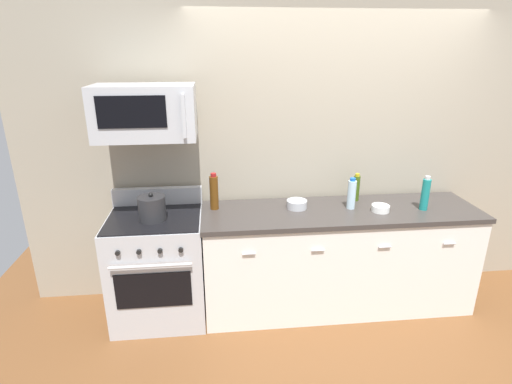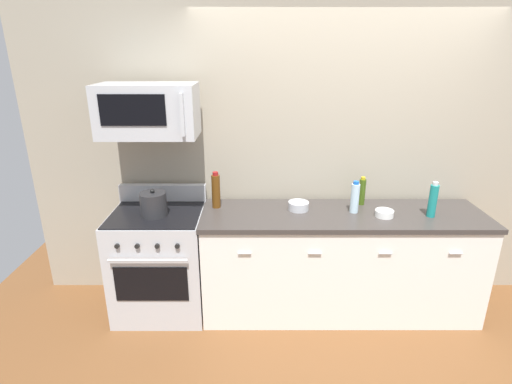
{
  "view_description": "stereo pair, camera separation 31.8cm",
  "coord_description": "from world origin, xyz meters",
  "px_view_note": "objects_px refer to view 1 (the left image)",
  "views": [
    {
      "loc": [
        -1.04,
        -3.02,
        2.2
      ],
      "look_at": [
        -0.72,
        -0.05,
        1.12
      ],
      "focal_mm": 28.14,
      "sensor_mm": 36.0,
      "label": 1
    },
    {
      "loc": [
        -0.72,
        -3.04,
        2.2
      ],
      "look_at": [
        -0.72,
        -0.05,
        1.12
      ],
      "focal_mm": 28.14,
      "sensor_mm": 36.0,
      "label": 2
    }
  ],
  "objects_px": {
    "microwave": "(145,112)",
    "stockpot": "(152,208)",
    "range_oven": "(159,266)",
    "bottle_olive_oil": "(356,188)",
    "bowl_steel_prep": "(297,204)",
    "bottle_wine_amber": "(214,192)",
    "bottle_water_clear": "(352,194)",
    "bottle_sparkling_teal": "(425,194)",
    "bowl_white_ceramic": "(380,208)"
  },
  "relations": [
    {
      "from": "microwave",
      "to": "stockpot",
      "type": "distance_m",
      "value": 0.74
    },
    {
      "from": "range_oven",
      "to": "bottle_olive_oil",
      "type": "bearing_deg",
      "value": 6.51
    },
    {
      "from": "microwave",
      "to": "bottle_olive_oil",
      "type": "relative_size",
      "value": 3.0
    },
    {
      "from": "bowl_steel_prep",
      "to": "bottle_wine_amber",
      "type": "bearing_deg",
      "value": 175.24
    },
    {
      "from": "bottle_wine_amber",
      "to": "stockpot",
      "type": "height_order",
      "value": "bottle_wine_amber"
    },
    {
      "from": "microwave",
      "to": "range_oven",
      "type": "bearing_deg",
      "value": -90.29
    },
    {
      "from": "bottle_olive_oil",
      "to": "bottle_water_clear",
      "type": "distance_m",
      "value": 0.21
    },
    {
      "from": "range_oven",
      "to": "microwave",
      "type": "bearing_deg",
      "value": 89.71
    },
    {
      "from": "bottle_sparkling_teal",
      "to": "bowl_steel_prep",
      "type": "distance_m",
      "value": 1.07
    },
    {
      "from": "microwave",
      "to": "bowl_white_ceramic",
      "type": "relative_size",
      "value": 5.1
    },
    {
      "from": "stockpot",
      "to": "bowl_steel_prep",
      "type": "bearing_deg",
      "value": 6.09
    },
    {
      "from": "bottle_wine_amber",
      "to": "bowl_white_ceramic",
      "type": "relative_size",
      "value": 2.14
    },
    {
      "from": "bottle_sparkling_teal",
      "to": "bottle_water_clear",
      "type": "height_order",
      "value": "bottle_sparkling_teal"
    },
    {
      "from": "bottle_olive_oil",
      "to": "bottle_wine_amber",
      "type": "distance_m",
      "value": 1.25
    },
    {
      "from": "microwave",
      "to": "stockpot",
      "type": "height_order",
      "value": "microwave"
    },
    {
      "from": "range_oven",
      "to": "bottle_wine_amber",
      "type": "relative_size",
      "value": 3.42
    },
    {
      "from": "range_oven",
      "to": "bowl_steel_prep",
      "type": "distance_m",
      "value": 1.28
    },
    {
      "from": "microwave",
      "to": "bowl_white_ceramic",
      "type": "height_order",
      "value": "microwave"
    },
    {
      "from": "bowl_steel_prep",
      "to": "bowl_white_ceramic",
      "type": "distance_m",
      "value": 0.69
    },
    {
      "from": "range_oven",
      "to": "bottle_sparkling_teal",
      "type": "height_order",
      "value": "bottle_sparkling_teal"
    },
    {
      "from": "range_oven",
      "to": "bottle_wine_amber",
      "type": "bearing_deg",
      "value": 14.99
    },
    {
      "from": "bowl_steel_prep",
      "to": "bowl_white_ceramic",
      "type": "relative_size",
      "value": 1.17
    },
    {
      "from": "range_oven",
      "to": "bottle_olive_oil",
      "type": "height_order",
      "value": "bottle_olive_oil"
    },
    {
      "from": "bottle_wine_amber",
      "to": "stockpot",
      "type": "distance_m",
      "value": 0.52
    },
    {
      "from": "microwave",
      "to": "bottle_sparkling_teal",
      "type": "relative_size",
      "value": 2.55
    },
    {
      "from": "bottle_water_clear",
      "to": "stockpot",
      "type": "xyz_separation_m",
      "value": [
        -1.63,
        -0.07,
        -0.03
      ]
    },
    {
      "from": "bowl_steel_prep",
      "to": "stockpot",
      "type": "distance_m",
      "value": 1.19
    },
    {
      "from": "microwave",
      "to": "bottle_olive_oil",
      "type": "distance_m",
      "value": 1.88
    },
    {
      "from": "bottle_wine_amber",
      "to": "bowl_steel_prep",
      "type": "bearing_deg",
      "value": -4.76
    },
    {
      "from": "range_oven",
      "to": "bottle_sparkling_teal",
      "type": "bearing_deg",
      "value": -1.73
    },
    {
      "from": "microwave",
      "to": "bottle_sparkling_teal",
      "type": "bearing_deg",
      "value": -2.88
    },
    {
      "from": "bottle_wine_amber",
      "to": "bottle_water_clear",
      "type": "distance_m",
      "value": 1.15
    },
    {
      "from": "bottle_water_clear",
      "to": "stockpot",
      "type": "height_order",
      "value": "bottle_water_clear"
    },
    {
      "from": "bottle_wine_amber",
      "to": "stockpot",
      "type": "xyz_separation_m",
      "value": [
        -0.49,
        -0.18,
        -0.05
      ]
    },
    {
      "from": "bottle_water_clear",
      "to": "stockpot",
      "type": "relative_size",
      "value": 1.18
    },
    {
      "from": "bowl_steel_prep",
      "to": "bottle_water_clear",
      "type": "bearing_deg",
      "value": -6.51
    },
    {
      "from": "bottle_sparkling_teal",
      "to": "bottle_olive_oil",
      "type": "relative_size",
      "value": 1.18
    },
    {
      "from": "bottle_sparkling_teal",
      "to": "microwave",
      "type": "bearing_deg",
      "value": 177.12
    },
    {
      "from": "bottle_sparkling_teal",
      "to": "bowl_white_ceramic",
      "type": "bearing_deg",
      "value": -179.68
    },
    {
      "from": "range_oven",
      "to": "bottle_sparkling_teal",
      "type": "xyz_separation_m",
      "value": [
        2.23,
        -0.07,
        0.59
      ]
    },
    {
      "from": "range_oven",
      "to": "bottle_wine_amber",
      "type": "distance_m",
      "value": 0.78
    },
    {
      "from": "stockpot",
      "to": "microwave",
      "type": "bearing_deg",
      "value": 89.87
    },
    {
      "from": "microwave",
      "to": "bottle_wine_amber",
      "type": "bearing_deg",
      "value": 9.97
    },
    {
      "from": "bottle_wine_amber",
      "to": "bottle_water_clear",
      "type": "height_order",
      "value": "bottle_wine_amber"
    },
    {
      "from": "range_oven",
      "to": "bowl_white_ceramic",
      "type": "relative_size",
      "value": 7.32
    },
    {
      "from": "bottle_wine_amber",
      "to": "bottle_sparkling_teal",
      "type": "bearing_deg",
      "value": -6.47
    },
    {
      "from": "bottle_water_clear",
      "to": "microwave",
      "type": "bearing_deg",
      "value": 179.16
    },
    {
      "from": "bottle_water_clear",
      "to": "range_oven",
      "type": "bearing_deg",
      "value": -179.27
    },
    {
      "from": "bottle_water_clear",
      "to": "stockpot",
      "type": "distance_m",
      "value": 1.63
    },
    {
      "from": "bottle_sparkling_teal",
      "to": "bowl_white_ceramic",
      "type": "relative_size",
      "value": 2.0
    }
  ]
}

